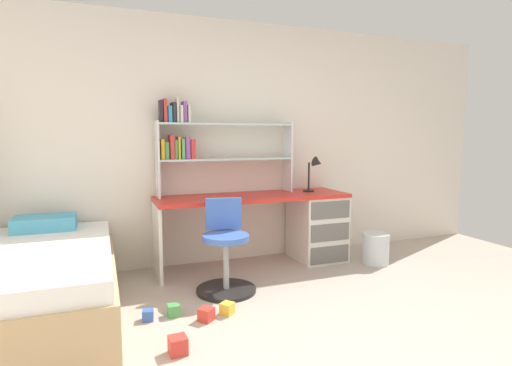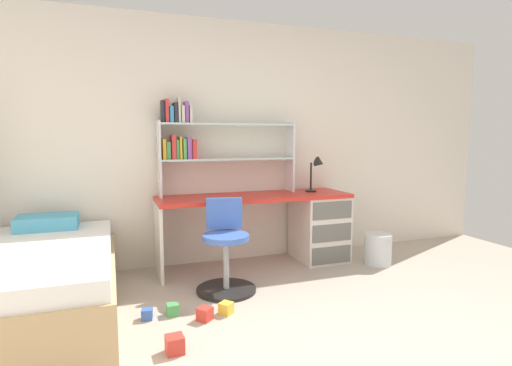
# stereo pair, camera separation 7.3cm
# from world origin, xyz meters

# --- Properties ---
(room_shell) EXTENTS (6.14, 6.08, 2.55)m
(room_shell) POSITION_xyz_m (-1.29, 1.29, 1.27)
(room_shell) COLOR silver
(room_shell) RESTS_ON ground_plane
(desk) EXTENTS (1.99, 0.58, 0.75)m
(desk) POSITION_xyz_m (0.45, 2.23, 0.42)
(desk) COLOR red
(desk) RESTS_ON ground_plane
(bookshelf_hutch) EXTENTS (1.42, 0.22, 0.97)m
(bookshelf_hutch) POSITION_xyz_m (-0.55, 2.40, 1.30)
(bookshelf_hutch) COLOR silver
(bookshelf_hutch) RESTS_ON desk
(desk_lamp) EXTENTS (0.20, 0.17, 0.38)m
(desk_lamp) POSITION_xyz_m (0.64, 2.23, 1.00)
(desk_lamp) COLOR black
(desk_lamp) RESTS_ON desk
(swivel_chair) EXTENTS (0.52, 0.52, 0.80)m
(swivel_chair) POSITION_xyz_m (-0.55, 1.68, 0.32)
(swivel_chair) COLOR black
(swivel_chair) RESTS_ON ground_plane
(bed_platform) EXTENTS (1.09, 1.83, 0.65)m
(bed_platform) POSITION_xyz_m (-2.00, 1.62, 0.27)
(bed_platform) COLOR tan
(bed_platform) RESTS_ON ground_plane
(waste_bin) EXTENTS (0.28, 0.28, 0.33)m
(waste_bin) POSITION_xyz_m (1.15, 1.84, 0.16)
(waste_bin) COLOR silver
(waste_bin) RESTS_ON ground_plane
(toy_block_blue_0) EXTENTS (0.09, 0.09, 0.08)m
(toy_block_blue_0) POSITION_xyz_m (-1.25, 1.32, 0.04)
(toy_block_blue_0) COLOR #3860B7
(toy_block_blue_0) RESTS_ON ground_plane
(toy_block_red_1) EXTENTS (0.13, 0.13, 0.10)m
(toy_block_red_1) POSITION_xyz_m (-0.85, 1.16, 0.05)
(toy_block_red_1) COLOR red
(toy_block_red_1) RESTS_ON ground_plane
(toy_block_green_3) EXTENTS (0.09, 0.09, 0.09)m
(toy_block_green_3) POSITION_xyz_m (-1.06, 1.32, 0.04)
(toy_block_green_3) COLOR #479E51
(toy_block_green_3) RESTS_ON ground_plane
(toy_block_yellow_4) EXTENTS (0.13, 0.13, 0.09)m
(toy_block_yellow_4) POSITION_xyz_m (-0.68, 1.21, 0.04)
(toy_block_yellow_4) COLOR gold
(toy_block_yellow_4) RESTS_ON ground_plane
(toy_block_red_5) EXTENTS (0.11, 0.11, 0.11)m
(toy_block_red_5) POSITION_xyz_m (-1.13, 0.77, 0.05)
(toy_block_red_5) COLOR red
(toy_block_red_5) RESTS_ON ground_plane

